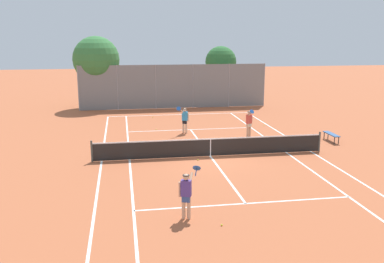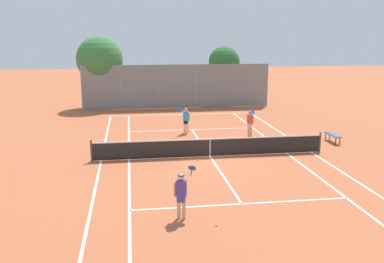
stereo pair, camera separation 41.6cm
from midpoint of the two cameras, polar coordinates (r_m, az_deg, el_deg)
ground_plane at (r=22.06m, az=2.94°, el=-3.33°), size 120.00×120.00×0.00m
court_line_markings at (r=22.06m, az=2.94°, el=-3.32°), size 11.10×23.90×0.01m
tennis_net at (r=21.93m, az=2.96°, el=-2.05°), size 12.00×0.10×1.07m
player_near_side at (r=14.52m, az=-0.60°, el=-8.18°), size 0.84×0.69×1.77m
player_far_left at (r=26.99m, az=-0.38°, el=1.70°), size 0.85×0.68×1.77m
player_far_right at (r=26.29m, az=8.21°, el=1.27°), size 0.44×0.89×1.77m
loose_tennis_ball_0 at (r=14.35m, az=4.11°, el=-12.35°), size 0.07×0.07×0.07m
loose_tennis_ball_1 at (r=21.30m, az=1.25°, el=-3.81°), size 0.07×0.07×0.07m
loose_tennis_ball_2 at (r=28.22m, az=-4.20°, el=0.30°), size 0.07×0.07×0.07m
loose_tennis_ball_3 at (r=29.70m, az=10.21°, el=0.77°), size 0.07×0.07×0.07m
loose_tennis_ball_4 at (r=32.42m, az=-4.58°, el=1.94°), size 0.07×0.07×0.07m
courtside_bench at (r=26.23m, az=18.69°, el=-0.47°), size 0.36×1.50×0.47m
back_fence at (r=36.18m, az=-1.64°, el=6.02°), size 15.81×0.08×3.70m
tree_behind_left at (r=37.29m, az=-11.76°, el=9.17°), size 3.90×3.90×6.02m
tree_behind_right at (r=39.18m, az=4.66°, el=9.11°), size 2.79×2.79×5.13m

